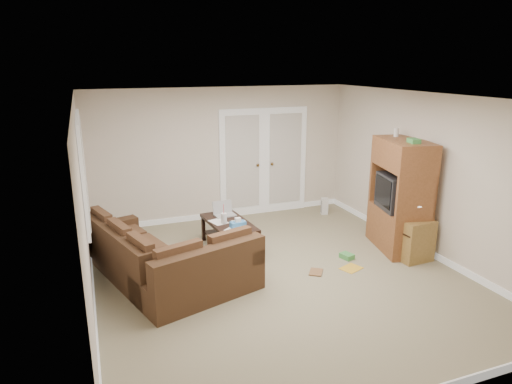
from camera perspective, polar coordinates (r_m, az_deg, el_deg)
name	(u,v)px	position (r m, az deg, el deg)	size (l,w,h in m)	color
floor	(279,275)	(6.63, 2.86, -10.36)	(5.50, 5.50, 0.00)	gray
ceiling	(281,97)	(5.96, 3.20, 11.74)	(5.00, 5.50, 0.02)	silver
wall_left	(84,212)	(5.69, -20.74, -2.34)	(0.02, 5.50, 2.50)	beige
wall_right	(429,176)	(7.51, 20.78, 1.94)	(0.02, 5.50, 2.50)	beige
wall_back	(222,154)	(8.69, -4.30, 4.73)	(5.00, 0.02, 2.50)	beige
wall_front	(416,278)	(3.98, 19.39, -10.07)	(5.00, 0.02, 2.50)	beige
baseboards	(279,272)	(6.60, 2.87, -9.97)	(5.00, 5.50, 0.10)	silver
french_doors	(264,162)	(8.98, 1.01, 3.73)	(1.80, 0.05, 2.13)	silver
window_left	(83,169)	(6.58, -20.79, 2.75)	(0.05, 1.92, 1.42)	silver
sectional_sofa	(162,264)	(6.40, -11.62, -8.77)	(2.25, 2.55, 0.75)	#432C1A
coffee_table	(229,234)	(7.41, -3.41, -5.23)	(0.68, 1.21, 0.79)	black
tv_armoire	(400,195)	(7.59, 17.56, -0.36)	(0.85, 1.22, 1.91)	brown
side_cabinet	(412,235)	(7.41, 18.97, -5.14)	(0.52, 0.52, 1.05)	olive
space_heater	(324,206)	(9.20, 8.55, -1.75)	(0.13, 0.11, 0.33)	silver
floor_magazine	(351,268)	(6.96, 11.81, -9.31)	(0.31, 0.24, 0.01)	gold
floor_greenbox	(347,256)	(7.26, 11.28, -7.86)	(0.15, 0.20, 0.08)	#419044
floor_book	(310,271)	(6.75, 6.73, -9.83)	(0.18, 0.25, 0.02)	brown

